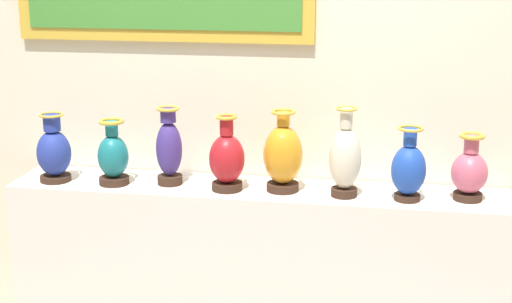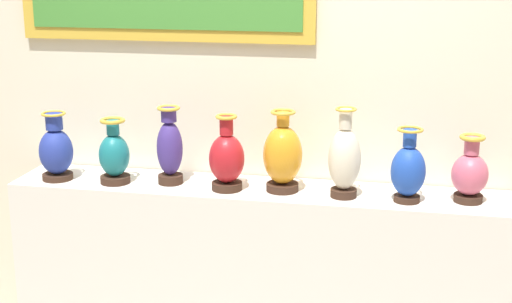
{
  "view_description": "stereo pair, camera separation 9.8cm",
  "coord_description": "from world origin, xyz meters",
  "px_view_note": "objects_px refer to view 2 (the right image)",
  "views": [
    {
      "loc": [
        0.61,
        -3.45,
        2.0
      ],
      "look_at": [
        0.0,
        0.0,
        1.07
      ],
      "focal_mm": 53.19,
      "sensor_mm": 36.0,
      "label": 1
    },
    {
      "loc": [
        0.71,
        -3.43,
        2.0
      ],
      "look_at": [
        0.0,
        0.0,
        1.07
      ],
      "focal_mm": 53.19,
      "sensor_mm": 36.0,
      "label": 2
    }
  ],
  "objects_px": {
    "vase_crimson": "(227,159)",
    "vase_rose": "(470,173)",
    "vase_teal": "(114,155)",
    "vase_cobalt": "(56,151)",
    "vase_indigo": "(170,148)",
    "vase_ivory": "(345,159)",
    "vase_amber": "(283,156)",
    "vase_sapphire": "(408,170)"
  },
  "relations": [
    {
      "from": "vase_cobalt",
      "to": "vase_rose",
      "type": "distance_m",
      "value": 2.0
    },
    {
      "from": "vase_ivory",
      "to": "vase_rose",
      "type": "xyz_separation_m",
      "value": [
        0.56,
        0.04,
        -0.05
      ]
    },
    {
      "from": "vase_indigo",
      "to": "vase_rose",
      "type": "bearing_deg",
      "value": 0.1
    },
    {
      "from": "vase_indigo",
      "to": "vase_ivory",
      "type": "height_order",
      "value": "vase_ivory"
    },
    {
      "from": "vase_cobalt",
      "to": "vase_indigo",
      "type": "height_order",
      "value": "vase_indigo"
    },
    {
      "from": "vase_indigo",
      "to": "vase_crimson",
      "type": "relative_size",
      "value": 1.05
    },
    {
      "from": "vase_teal",
      "to": "vase_ivory",
      "type": "bearing_deg",
      "value": 0.36
    },
    {
      "from": "vase_cobalt",
      "to": "vase_crimson",
      "type": "xyz_separation_m",
      "value": [
        0.87,
        0.01,
        0.0
      ]
    },
    {
      "from": "vase_ivory",
      "to": "vase_rose",
      "type": "relative_size",
      "value": 1.35
    },
    {
      "from": "vase_sapphire",
      "to": "vase_rose",
      "type": "relative_size",
      "value": 1.1
    },
    {
      "from": "vase_teal",
      "to": "vase_indigo",
      "type": "relative_size",
      "value": 0.84
    },
    {
      "from": "vase_teal",
      "to": "vase_crimson",
      "type": "xyz_separation_m",
      "value": [
        0.57,
        0.0,
        0.01
      ]
    },
    {
      "from": "vase_indigo",
      "to": "vase_teal",
      "type": "bearing_deg",
      "value": -169.91
    },
    {
      "from": "vase_teal",
      "to": "vase_crimson",
      "type": "distance_m",
      "value": 0.57
    },
    {
      "from": "vase_amber",
      "to": "vase_rose",
      "type": "distance_m",
      "value": 0.86
    },
    {
      "from": "vase_crimson",
      "to": "vase_rose",
      "type": "xyz_separation_m",
      "value": [
        1.12,
        0.05,
        -0.02
      ]
    },
    {
      "from": "vase_amber",
      "to": "vase_rose",
      "type": "xyz_separation_m",
      "value": [
        0.86,
        0.01,
        -0.04
      ]
    },
    {
      "from": "vase_crimson",
      "to": "vase_amber",
      "type": "distance_m",
      "value": 0.27
    },
    {
      "from": "vase_indigo",
      "to": "vase_sapphire",
      "type": "height_order",
      "value": "vase_indigo"
    },
    {
      "from": "vase_indigo",
      "to": "vase_sapphire",
      "type": "xyz_separation_m",
      "value": [
        1.15,
        -0.05,
        -0.03
      ]
    },
    {
      "from": "vase_sapphire",
      "to": "vase_teal",
      "type": "bearing_deg",
      "value": 179.88
    },
    {
      "from": "vase_crimson",
      "to": "vase_amber",
      "type": "xyz_separation_m",
      "value": [
        0.26,
        0.04,
        0.02
      ]
    },
    {
      "from": "vase_rose",
      "to": "vase_teal",
      "type": "bearing_deg",
      "value": -178.29
    },
    {
      "from": "vase_crimson",
      "to": "vase_ivory",
      "type": "height_order",
      "value": "vase_ivory"
    },
    {
      "from": "vase_teal",
      "to": "vase_rose",
      "type": "xyz_separation_m",
      "value": [
        1.69,
        0.05,
        -0.01
      ]
    },
    {
      "from": "vase_cobalt",
      "to": "vase_teal",
      "type": "relative_size",
      "value": 1.06
    },
    {
      "from": "vase_cobalt",
      "to": "vase_crimson",
      "type": "height_order",
      "value": "vase_crimson"
    },
    {
      "from": "vase_indigo",
      "to": "vase_rose",
      "type": "distance_m",
      "value": 1.42
    },
    {
      "from": "vase_teal",
      "to": "vase_sapphire",
      "type": "distance_m",
      "value": 1.42
    },
    {
      "from": "vase_teal",
      "to": "vase_sapphire",
      "type": "bearing_deg",
      "value": -0.12
    },
    {
      "from": "vase_indigo",
      "to": "vase_crimson",
      "type": "distance_m",
      "value": 0.3
    },
    {
      "from": "vase_teal",
      "to": "vase_crimson",
      "type": "height_order",
      "value": "vase_crimson"
    },
    {
      "from": "vase_ivory",
      "to": "vase_amber",
      "type": "bearing_deg",
      "value": 173.74
    },
    {
      "from": "vase_crimson",
      "to": "vase_ivory",
      "type": "relative_size",
      "value": 0.87
    },
    {
      "from": "vase_crimson",
      "to": "vase_sapphire",
      "type": "bearing_deg",
      "value": -0.49
    },
    {
      "from": "vase_indigo",
      "to": "vase_ivory",
      "type": "distance_m",
      "value": 0.86
    },
    {
      "from": "vase_cobalt",
      "to": "vase_crimson",
      "type": "relative_size",
      "value": 0.94
    },
    {
      "from": "vase_cobalt",
      "to": "vase_teal",
      "type": "bearing_deg",
      "value": 0.36
    },
    {
      "from": "vase_crimson",
      "to": "vase_ivory",
      "type": "distance_m",
      "value": 0.56
    },
    {
      "from": "vase_amber",
      "to": "vase_sapphire",
      "type": "distance_m",
      "value": 0.59
    },
    {
      "from": "vase_amber",
      "to": "vase_ivory",
      "type": "relative_size",
      "value": 0.93
    },
    {
      "from": "vase_crimson",
      "to": "vase_rose",
      "type": "bearing_deg",
      "value": 2.36
    }
  ]
}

